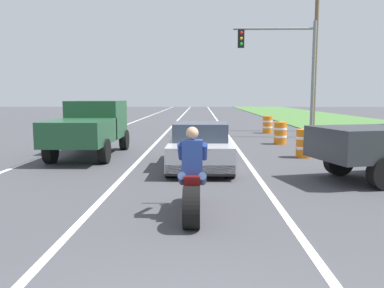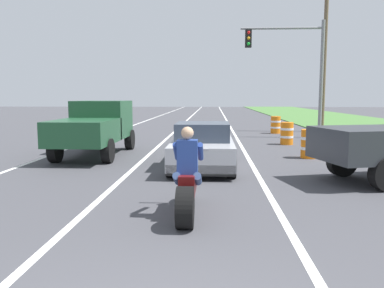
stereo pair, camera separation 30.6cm
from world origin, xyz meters
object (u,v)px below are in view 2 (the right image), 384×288
at_px(motorcycle_with_rider, 187,184).
at_px(construction_barrel_mid, 287,133).
at_px(sports_car_silver, 203,147).
at_px(traffic_light_mast_near, 297,61).
at_px(construction_barrel_nearest, 309,144).
at_px(pickup_truck_left_lane_dark_green, 96,125).
at_px(construction_barrel_far, 276,125).

height_order(motorcycle_with_rider, construction_barrel_mid, motorcycle_with_rider).
xyz_separation_m(sports_car_silver, construction_barrel_mid, (3.62, 5.92, -0.13)).
bearing_deg(traffic_light_mast_near, construction_barrel_nearest, -97.48).
height_order(motorcycle_with_rider, traffic_light_mast_near, traffic_light_mast_near).
xyz_separation_m(motorcycle_with_rider, traffic_light_mast_near, (4.71, 13.90, 3.38)).
relative_size(motorcycle_with_rider, pickup_truck_left_lane_dark_green, 0.46).
xyz_separation_m(construction_barrel_nearest, construction_barrel_mid, (-0.04, 3.90, 0.00)).
distance_m(construction_barrel_nearest, construction_barrel_far, 9.27).
height_order(pickup_truck_left_lane_dark_green, construction_barrel_nearest, pickup_truck_left_lane_dark_green).
height_order(motorcycle_with_rider, construction_barrel_nearest, motorcycle_with_rider).
bearing_deg(construction_barrel_nearest, construction_barrel_far, 88.17).
distance_m(sports_car_silver, traffic_light_mast_near, 10.59).
xyz_separation_m(sports_car_silver, pickup_truck_left_lane_dark_green, (-3.96, 2.24, 0.48)).
height_order(pickup_truck_left_lane_dark_green, construction_barrel_far, pickup_truck_left_lane_dark_green).
relative_size(sports_car_silver, pickup_truck_left_lane_dark_green, 0.90).
relative_size(pickup_truck_left_lane_dark_green, construction_barrel_mid, 4.80).
bearing_deg(construction_barrel_mid, sports_car_silver, -121.46).
height_order(construction_barrel_mid, construction_barrel_far, same).
height_order(sports_car_silver, construction_barrel_far, sports_car_silver).
xyz_separation_m(motorcycle_with_rider, construction_barrel_nearest, (3.81, 6.97, -0.09)).
distance_m(motorcycle_with_rider, sports_car_silver, 4.96).
xyz_separation_m(motorcycle_with_rider, sports_car_silver, (0.14, 4.96, 0.04)).
xyz_separation_m(pickup_truck_left_lane_dark_green, construction_barrel_mid, (7.58, 3.68, -0.60)).
bearing_deg(traffic_light_mast_near, motorcycle_with_rider, -108.73).
distance_m(motorcycle_with_rider, construction_barrel_mid, 11.51).
distance_m(traffic_light_mast_near, construction_barrel_nearest, 7.80).
bearing_deg(pickup_truck_left_lane_dark_green, motorcycle_with_rider, -62.06).
bearing_deg(motorcycle_with_rider, pickup_truck_left_lane_dark_green, 117.94).
relative_size(construction_barrel_mid, construction_barrel_far, 1.00).
bearing_deg(traffic_light_mast_near, sports_car_silver, -117.09).
bearing_deg(pickup_truck_left_lane_dark_green, construction_barrel_mid, 25.90).
bearing_deg(construction_barrel_nearest, sports_car_silver, -151.20).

